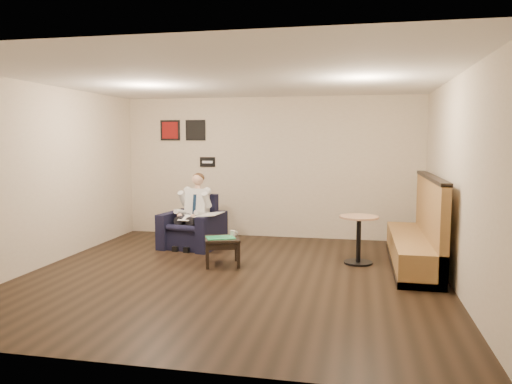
% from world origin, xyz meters
% --- Properties ---
extents(ground, '(6.00, 6.00, 0.00)m').
position_xyz_m(ground, '(0.00, 0.00, 0.00)').
color(ground, black).
rests_on(ground, ground).
extents(wall_back, '(6.00, 0.02, 2.80)m').
position_xyz_m(wall_back, '(0.00, 3.00, 1.40)').
color(wall_back, beige).
rests_on(wall_back, ground).
extents(wall_front, '(6.00, 0.02, 2.80)m').
position_xyz_m(wall_front, '(0.00, -3.00, 1.40)').
color(wall_front, beige).
rests_on(wall_front, ground).
extents(wall_left, '(0.02, 6.00, 2.80)m').
position_xyz_m(wall_left, '(-3.00, 0.00, 1.40)').
color(wall_left, beige).
rests_on(wall_left, ground).
extents(wall_right, '(0.02, 6.00, 2.80)m').
position_xyz_m(wall_right, '(3.00, 0.00, 1.40)').
color(wall_right, beige).
rests_on(wall_right, ground).
extents(ceiling, '(6.00, 6.00, 0.02)m').
position_xyz_m(ceiling, '(0.00, 0.00, 2.80)').
color(ceiling, white).
rests_on(ceiling, wall_back).
extents(seating_sign, '(0.32, 0.02, 0.20)m').
position_xyz_m(seating_sign, '(-1.30, 2.98, 1.50)').
color(seating_sign, black).
rests_on(seating_sign, wall_back).
extents(art_print_left, '(0.42, 0.03, 0.42)m').
position_xyz_m(art_print_left, '(-2.10, 2.98, 2.15)').
color(art_print_left, maroon).
rests_on(art_print_left, wall_back).
extents(art_print_right, '(0.42, 0.03, 0.42)m').
position_xyz_m(art_print_right, '(-1.55, 2.98, 2.15)').
color(art_print_right, black).
rests_on(art_print_right, wall_back).
extents(armchair, '(1.11, 1.11, 0.94)m').
position_xyz_m(armchair, '(-1.20, 1.70, 0.47)').
color(armchair, black).
rests_on(armchair, ground).
extents(seated_man, '(0.75, 1.01, 1.29)m').
position_xyz_m(seated_man, '(-1.22, 1.58, 0.64)').
color(seated_man, silver).
rests_on(seated_man, armchair).
extents(lap_papers, '(0.24, 0.32, 0.01)m').
position_xyz_m(lap_papers, '(-1.24, 1.47, 0.58)').
color(lap_papers, white).
rests_on(lap_papers, seated_man).
extents(newspaper, '(0.46, 0.55, 0.01)m').
position_xyz_m(newspaper, '(-0.83, 1.53, 0.64)').
color(newspaper, silver).
rests_on(newspaper, armchair).
extents(side_table, '(0.67, 0.67, 0.43)m').
position_xyz_m(side_table, '(-0.32, 0.55, 0.22)').
color(side_table, black).
rests_on(side_table, ground).
extents(green_folder, '(0.52, 0.47, 0.01)m').
position_xyz_m(green_folder, '(-0.34, 0.52, 0.44)').
color(green_folder, '#25BB68').
rests_on(green_folder, side_table).
extents(coffee_mug, '(0.10, 0.10, 0.09)m').
position_xyz_m(coffee_mug, '(-0.19, 0.71, 0.48)').
color(coffee_mug, white).
rests_on(coffee_mug, side_table).
extents(smartphone, '(0.14, 0.09, 0.01)m').
position_xyz_m(smartphone, '(-0.32, 0.71, 0.44)').
color(smartphone, black).
rests_on(smartphone, side_table).
extents(banquette, '(0.64, 2.70, 1.38)m').
position_xyz_m(banquette, '(2.59, 1.09, 0.69)').
color(banquette, olive).
rests_on(banquette, ground).
extents(cafe_table, '(0.66, 0.66, 0.76)m').
position_xyz_m(cafe_table, '(1.77, 1.07, 0.38)').
color(cafe_table, tan).
rests_on(cafe_table, ground).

